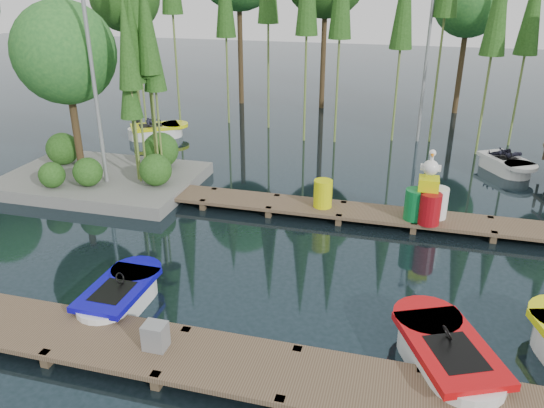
% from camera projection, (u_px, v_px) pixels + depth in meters
% --- Properties ---
extents(ground_plane, '(90.00, 90.00, 0.00)m').
position_uv_depth(ground_plane, '(248.00, 249.00, 13.51)').
color(ground_plane, '#1B2B32').
extents(near_dock, '(18.00, 1.50, 0.50)m').
position_uv_depth(near_dock, '(172.00, 353.00, 9.43)').
color(near_dock, brown).
rests_on(near_dock, ground).
extents(far_dock, '(15.00, 1.20, 0.50)m').
position_uv_depth(far_dock, '(307.00, 207.00, 15.40)').
color(far_dock, brown).
rests_on(far_dock, ground).
extents(island, '(6.20, 4.20, 6.75)m').
position_uv_depth(island, '(87.00, 87.00, 16.67)').
color(island, slate).
rests_on(island, ground).
extents(lamp_island, '(0.30, 0.30, 7.25)m').
position_uv_depth(lamp_island, '(90.00, 56.00, 15.35)').
color(lamp_island, gray).
rests_on(lamp_island, ground).
extents(lamp_rear, '(0.30, 0.30, 7.25)m').
position_uv_depth(lamp_rear, '(429.00, 36.00, 20.61)').
color(lamp_rear, gray).
rests_on(lamp_rear, ground).
extents(boat_blue, '(1.12, 2.43, 0.81)m').
position_uv_depth(boat_blue, '(120.00, 296.00, 11.09)').
color(boat_blue, white).
rests_on(boat_blue, ground).
extents(boat_red, '(2.31, 3.07, 0.94)m').
position_uv_depth(boat_red, '(446.00, 357.00, 9.27)').
color(boat_red, white).
rests_on(boat_red, ground).
extents(boat_yellow_far, '(2.77, 2.38, 1.28)m').
position_uv_depth(boat_yellow_far, '(156.00, 131.00, 22.74)').
color(boat_yellow_far, white).
rests_on(boat_yellow_far, ground).
extents(boat_white_far, '(2.15, 2.61, 1.13)m').
position_uv_depth(boat_white_far, '(506.00, 165.00, 18.77)').
color(boat_white_far, white).
rests_on(boat_white_far, ground).
extents(utility_cabinet, '(0.41, 0.34, 0.50)m').
position_uv_depth(utility_cabinet, '(155.00, 336.00, 9.38)').
color(utility_cabinet, gray).
rests_on(utility_cabinet, near_dock).
extents(yellow_barrel, '(0.53, 0.53, 0.80)m').
position_uv_depth(yellow_barrel, '(323.00, 193.00, 15.10)').
color(yellow_barrel, '#DEE60C').
rests_on(yellow_barrel, far_dock).
extents(drum_cluster, '(1.14, 1.05, 1.97)m').
position_uv_depth(drum_cluster, '(428.00, 200.00, 14.20)').
color(drum_cluster, '#0C6D2F').
rests_on(drum_cluster, far_dock).
extents(seagull_post, '(0.46, 0.25, 0.73)m').
position_uv_depth(seagull_post, '(414.00, 199.00, 14.46)').
color(seagull_post, gray).
rests_on(seagull_post, far_dock).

